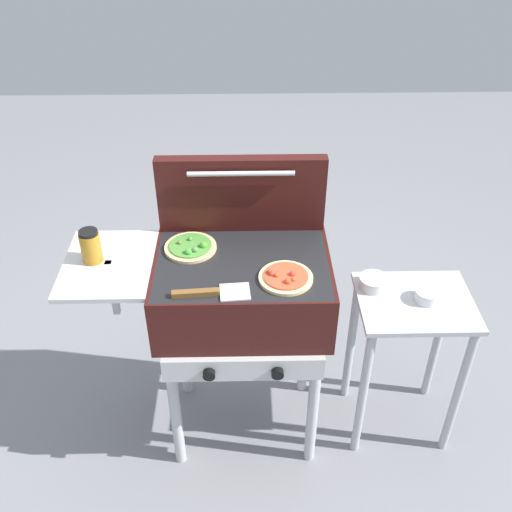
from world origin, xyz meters
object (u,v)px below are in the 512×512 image
(pizza_veggie, at_px, (191,247))
(topping_bowl_far, at_px, (374,283))
(grill, at_px, (239,292))
(pizza_pepperoni, at_px, (285,277))
(prep_table, at_px, (408,337))
(sauce_jar, at_px, (91,246))
(spatula, at_px, (212,293))
(topping_bowl_near, at_px, (427,296))

(pizza_veggie, distance_m, topping_bowl_far, 0.72)
(grill, relative_size, pizza_veggie, 5.00)
(pizza_pepperoni, bearing_deg, prep_table, 12.27)
(grill, xyz_separation_m, sauce_jar, (-0.52, 0.02, 0.21))
(grill, xyz_separation_m, spatula, (-0.09, -0.18, 0.15))
(pizza_pepperoni, bearing_deg, topping_bowl_near, 11.54)
(sauce_jar, bearing_deg, prep_table, -0.63)
(pizza_veggie, xyz_separation_m, topping_bowl_far, (0.70, 0.01, -0.19))
(grill, xyz_separation_m, pizza_pepperoni, (0.16, -0.11, 0.15))
(pizza_veggie, xyz_separation_m, prep_table, (0.85, -0.07, -0.40))
(pizza_veggie, xyz_separation_m, pizza_pepperoni, (0.34, -0.19, -0.00))
(topping_bowl_far, bearing_deg, grill, -170.45)
(pizza_veggie, bearing_deg, topping_bowl_far, 0.76)
(sauce_jar, xyz_separation_m, prep_table, (1.19, -0.01, -0.46))
(spatula, distance_m, topping_bowl_near, 0.84)
(pizza_pepperoni, bearing_deg, pizza_veggie, 151.11)
(spatula, distance_m, topping_bowl_far, 0.69)
(sauce_jar, height_order, prep_table, sauce_jar)
(pizza_veggie, distance_m, sauce_jar, 0.35)
(pizza_pepperoni, height_order, sauce_jar, sauce_jar)
(topping_bowl_far, bearing_deg, pizza_pepperoni, -151.66)
(spatula, height_order, topping_bowl_near, spatula)
(pizza_veggie, height_order, topping_bowl_near, pizza_veggie)
(topping_bowl_near, bearing_deg, pizza_pepperoni, -168.46)
(grill, bearing_deg, sauce_jar, 178.06)
(pizza_pepperoni, height_order, topping_bowl_far, pizza_pepperoni)
(pizza_veggie, distance_m, pizza_pepperoni, 0.38)
(prep_table, bearing_deg, pizza_veggie, 174.97)
(sauce_jar, height_order, topping_bowl_near, sauce_jar)
(sauce_jar, bearing_deg, pizza_pepperoni, -10.34)
(prep_table, distance_m, topping_bowl_near, 0.22)
(prep_table, relative_size, topping_bowl_near, 7.42)
(pizza_veggie, relative_size, prep_table, 0.27)
(pizza_pepperoni, bearing_deg, sauce_jar, 169.66)
(grill, height_order, prep_table, grill)
(grill, xyz_separation_m, prep_table, (0.67, 0.00, -0.25))
(pizza_pepperoni, xyz_separation_m, prep_table, (0.51, 0.11, -0.40))
(spatula, bearing_deg, pizza_veggie, 108.67)
(pizza_pepperoni, xyz_separation_m, sauce_jar, (-0.68, 0.12, 0.05))
(topping_bowl_far, bearing_deg, prep_table, -29.29)
(sauce_jar, distance_m, spatula, 0.48)
(pizza_veggie, height_order, topping_bowl_far, pizza_veggie)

